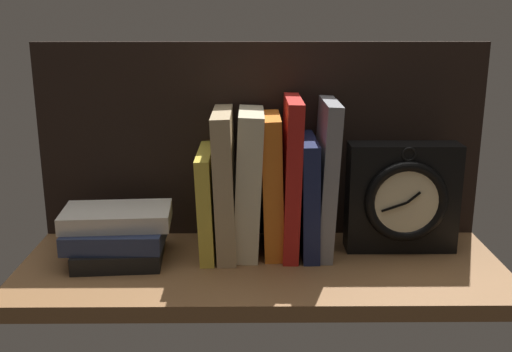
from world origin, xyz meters
The scene contains 11 objects.
ground_plane centered at (0.00, 0.00, -1.25)cm, with size 77.24×29.28×2.50cm, color brown.
back_panel centered at (0.00, 14.04, 17.04)cm, with size 77.24×1.20×34.08cm, color black.
book_yellow_seinlanguage centered at (-8.91, 5.70, 8.60)cm, with size 2.30×15.48×17.20cm, color gold.
book_tan_shortstories centered at (-5.94, 5.70, 11.82)cm, with size 3.04×15.31×23.64cm, color tan.
book_cream_twain centered at (-2.12, 5.70, 11.84)cm, with size 3.99×13.09×23.68cm, color beige.
book_orange_pandolfini centered at (1.75, 5.70, 11.48)cm, with size 3.15×12.10×22.96cm, color orange.
book_red_requiem centered at (4.86, 5.70, 12.85)cm, with size 2.49×14.12×25.71cm, color red.
book_navy_bierce centered at (7.74, 5.70, 9.61)cm, with size 2.67×14.15×19.22cm, color #192147.
book_gray_chess centered at (10.58, 5.70, 12.64)cm, with size 2.41×13.38×25.28cm, color gray.
framed_clock centered at (23.42, 5.46, 9.17)cm, with size 18.27×6.35×18.31cm.
book_stack_side centered at (-23.28, 2.21, 4.17)cm, with size 17.76×14.01×8.40cm.
Camera 1 is at (-1.68, -89.51, 39.38)cm, focal length 42.35 mm.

